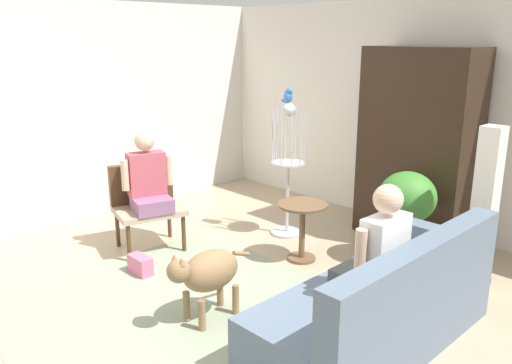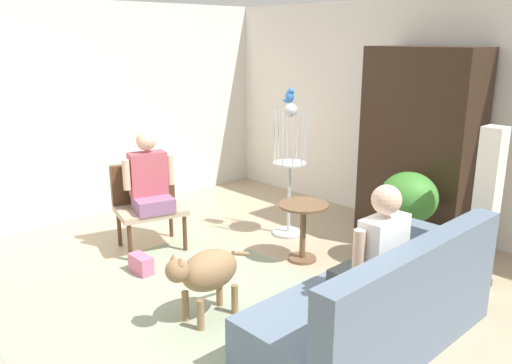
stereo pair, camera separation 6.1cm
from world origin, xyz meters
The scene contains 16 objects.
ground_plane centered at (0.00, 0.00, 0.00)m, with size 7.05×7.05×0.00m, color tan.
back_wall centered at (0.00, 3.00, 1.29)m, with size 6.43×0.12×2.59m, color silver.
left_wall centered at (-2.97, 0.30, 1.29)m, with size 0.12×6.47×2.59m, color silver.
area_rug centered at (0.04, -0.27, 0.00)m, with size 3.05×2.57×0.01m, color gray.
couch centered at (1.20, 0.53, 0.30)m, with size 0.89×2.01×0.88m.
armchair centered at (-1.59, 0.33, 0.53)m, with size 0.72×0.80×0.88m.
person_on_couch centered at (1.16, 0.50, 0.73)m, with size 0.44×0.54×0.81m.
person_on_armchair centered at (-1.45, 0.29, 0.78)m, with size 0.49×0.52×0.80m.
round_end_table centered at (-0.18, 1.23, 0.39)m, with size 0.49×0.49×0.59m.
dog centered at (0.07, -0.17, 0.41)m, with size 0.33×0.82×0.63m.
bird_cage_stand centered at (-0.77, 1.65, 0.70)m, with size 0.37×0.37×1.49m.
parrot centered at (-0.79, 1.65, 1.56)m, with size 0.17×0.10×0.17m.
potted_plant centered at (0.56, 1.91, 0.59)m, with size 0.55×0.55×0.93m.
column_lamp centered at (1.28, 1.96, 0.72)m, with size 0.20×0.20×1.45m.
armoire_cabinet centered at (0.25, 2.59, 1.04)m, with size 1.19×0.56×2.08m, color black.
handbag centered at (-1.02, -0.11, 0.09)m, with size 0.26×0.13×0.18m, color #D8668C.
Camera 2 is at (3.05, -2.43, 2.17)m, focal length 36.63 mm.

